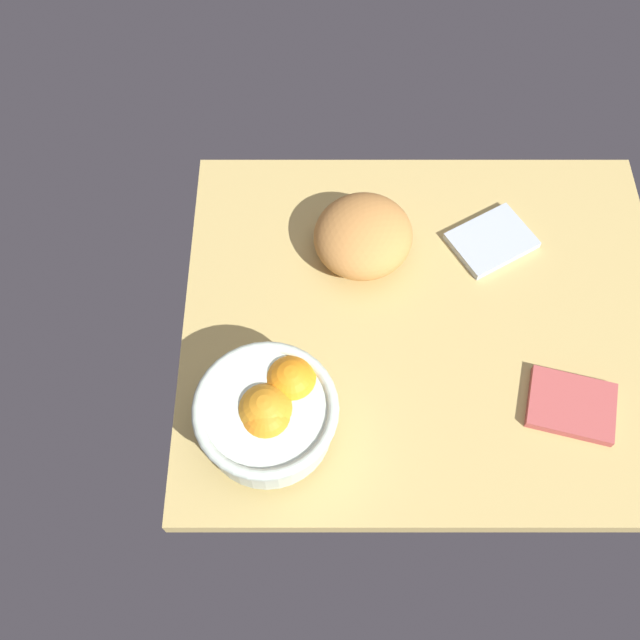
{
  "coord_description": "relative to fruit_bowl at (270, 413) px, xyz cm",
  "views": [
    {
      "loc": [
        -16.86,
        -52.44,
        96.53
      ],
      "look_at": [
        -17.05,
        -3.02,
        5.0
      ],
      "focal_mm": 39.49,
      "sensor_mm": 36.0,
      "label": 1
    }
  ],
  "objects": [
    {
      "name": "ground_plane",
      "position": [
        23.81,
        18.14,
        -7.83
      ],
      "size": [
        76.32,
        64.26,
        3.0
      ],
      "primitive_type": "cube",
      "color": "tan"
    },
    {
      "name": "napkin_spare",
      "position": [
        43.55,
        3.34,
        -5.58
      ],
      "size": [
        14.32,
        12.25,
        1.5
      ],
      "primitive_type": "cube",
      "rotation": [
        0.0,
        0.0,
        -0.25
      ],
      "color": "#B34D4A",
      "rests_on": "ground"
    },
    {
      "name": "napkin_folded",
      "position": [
        35.31,
        32.39,
        -5.66
      ],
      "size": [
        15.9,
        14.7,
        1.34
      ],
      "primitive_type": "cube",
      "rotation": [
        0.0,
        0.0,
        0.52
      ],
      "color": "#B0BCCC",
      "rests_on": "ground"
    },
    {
      "name": "bread_loaf",
      "position": [
        13.81,
        30.55,
        -1.72
      ],
      "size": [
        22.18,
        22.29,
        9.22
      ],
      "primitive_type": "ellipsoid",
      "rotation": [
        0.0,
        0.0,
        4.06
      ],
      "color": "#C68442",
      "rests_on": "ground"
    },
    {
      "name": "fruit_bowl",
      "position": [
        0.0,
        0.0,
        0.0
      ],
      "size": [
        19.67,
        19.67,
        11.19
      ],
      "color": "silver",
      "rests_on": "ground"
    }
  ]
}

